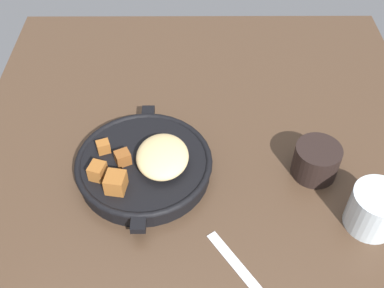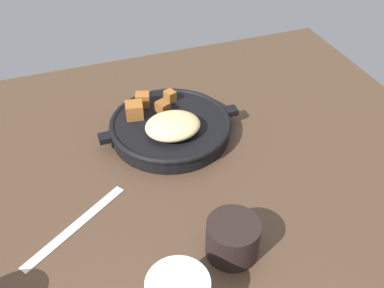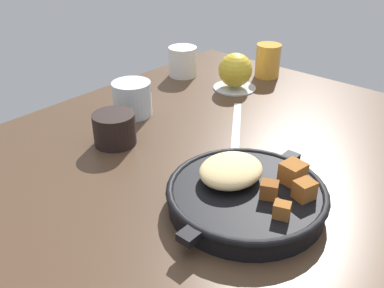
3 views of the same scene
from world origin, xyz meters
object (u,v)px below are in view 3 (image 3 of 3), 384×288
Objects in this scene: cast_iron_skillet at (246,193)px; ceramic_mug_white at (183,62)px; red_apple at (235,70)px; water_glass_short at (132,99)px; butter_knife at (236,124)px; coffee_mug_dark at (115,129)px; juice_glass_amber at (268,61)px.

ceramic_mug_white reaches higher than cast_iron_skillet.
red_apple is 27.81cm from water_glass_short.
butter_knife is (21.32, 16.98, -2.23)cm from cast_iron_skillet.
cast_iron_skillet is at bearing -128.40° from ceramic_mug_white.
ceramic_mug_white is (14.31, 27.97, 3.66)cm from butter_knife.
coffee_mug_dark is at bearing -146.80° from water_glass_short.
coffee_mug_dark is 0.93× the size of juice_glass_amber.
red_apple is 20.65cm from butter_knife.
red_apple is at bearing 3.12° from butter_knife.
cast_iron_skillet is 57.03cm from juice_glass_amber.
butter_knife is 31.63cm from ceramic_mug_white.
cast_iron_skillet is 27.35cm from butter_knife.
butter_knife is 25.20cm from coffee_mug_dark.
red_apple is 0.40× the size of butter_knife.
cast_iron_skillet is 3.54× the size of coffee_mug_dark.
juice_glass_amber reaches higher than ceramic_mug_white.
coffee_mug_dark is at bearing 90.35° from cast_iron_skillet.
butter_knife is 30.71cm from juice_glass_amber.
butter_knife is at bearing 38.54° from cast_iron_skillet.
red_apple is at bearing 173.41° from juice_glass_amber.
juice_glass_amber is 1.12× the size of ceramic_mug_white.
coffee_mug_dark is (-37.51, 0.61, -1.68)cm from red_apple.
juice_glass_amber is (49.96, -2.04, 1.25)cm from coffee_mug_dark.
red_apple is 1.08× the size of ceramic_mug_white.
ceramic_mug_white reaches higher than water_glass_short.
cast_iron_skillet is 1.36× the size of butter_knife.
red_apple reaches higher than juice_glass_amber.
red_apple is 15.86cm from ceramic_mug_white.
butter_knife is 22.86cm from water_glass_short.
ceramic_mug_white reaches higher than coffee_mug_dark.
ceramic_mug_white is at bearing 28.67° from butter_knife.
juice_glass_amber is (12.45, -1.44, -0.43)cm from red_apple.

